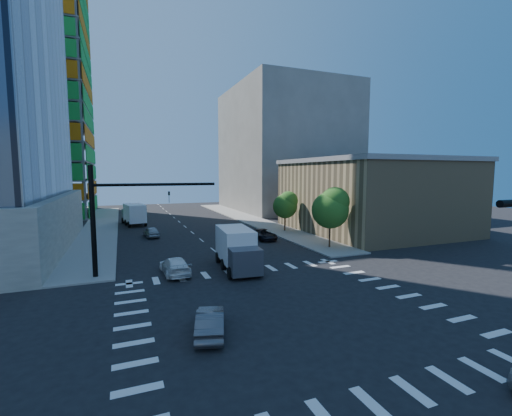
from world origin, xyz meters
name	(u,v)px	position (x,y,z in m)	size (l,w,h in m)	color
ground	(286,310)	(0.00, 0.00, 0.00)	(160.00, 160.00, 0.00)	black
road_markings	(286,310)	(0.00, 0.00, 0.01)	(20.00, 20.00, 0.01)	silver
sidewalk_ne	(249,219)	(12.50, 40.00, 0.07)	(5.00, 60.00, 0.15)	gray
sidewalk_nw	(101,227)	(-12.50, 40.00, 0.07)	(5.00, 60.00, 0.15)	gray
construction_building	(17,90)	(-27.41, 61.93, 24.61)	(25.16, 34.50, 70.60)	slate
commercial_building	(372,195)	(25.00, 22.00, 5.31)	(20.50, 22.50, 10.60)	tan
bg_building_ne	(285,150)	(27.00, 55.00, 14.00)	(24.00, 30.00, 28.00)	slate
signal_mast_nw	(113,210)	(-10.00, 11.50, 5.49)	(10.20, 0.40, 9.00)	black
tree_south	(332,207)	(12.63, 13.90, 4.69)	(4.16, 4.16, 6.82)	#382316
tree_north	(286,204)	(12.93, 25.90, 3.99)	(3.54, 3.52, 5.78)	#382316
car_nb_far	(263,234)	(7.51, 21.50, 0.67)	(2.21, 4.79, 1.33)	black
car_sb_near	(175,266)	(-5.32, 10.26, 0.71)	(2.00, 4.93, 1.43)	white
car_sb_mid	(151,232)	(-5.76, 28.55, 0.70)	(1.65, 4.09, 1.39)	#95989C
car_sb_cross	(210,322)	(-5.18, -1.44, 0.67)	(1.43, 4.10, 1.35)	#4D4D52
box_truck_near	(238,252)	(0.08, 9.62, 1.56)	(3.44, 6.95, 3.53)	black
box_truck_far	(133,215)	(-7.57, 41.22, 1.54)	(3.88, 7.02, 3.49)	black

